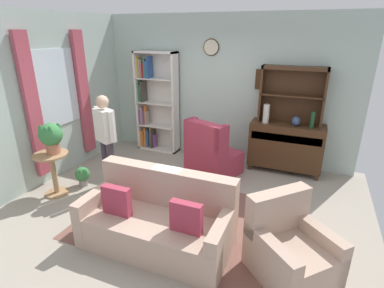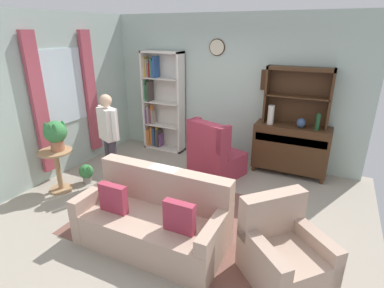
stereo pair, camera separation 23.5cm
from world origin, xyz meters
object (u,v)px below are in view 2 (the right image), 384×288
Objects in this scene: vase_round at (301,123)px; couch_floral at (154,220)px; potted_plant_large at (55,133)px; book_stack at (189,180)px; bottle_wine at (318,122)px; bookshelf at (161,103)px; armchair_floral at (283,254)px; sideboard_hutch at (299,88)px; plant_stand at (58,166)px; sideboard at (291,147)px; person_reading at (109,134)px; wingback_chair at (214,156)px; vase_tall at (271,115)px; coffee_table at (191,185)px; potted_plant_small at (86,172)px.

couch_floral is (-1.31, -2.66, -0.69)m from vase_round.
book_stack is at bearing 10.81° from potted_plant_large.
bookshelf is at bearing 176.83° from bottle_wine.
book_stack is (-1.48, 0.76, 0.18)m from armchair_floral.
book_stack is at bearing -119.91° from sideboard_hutch.
sideboard_hutch is (2.77, 0.02, 0.54)m from bookshelf.
plant_stand is at bearing -168.56° from book_stack.
bottle_wine is 0.41× the size of plant_stand.
sideboard is 3.19m from person_reading.
wingback_chair is 1.49× the size of plant_stand.
coffee_table is at bearing -113.68° from vase_tall.
plant_stand reaches higher than coffee_table.
bottle_wine reaches higher than plant_stand.
sideboard is 1.24× the size of wingback_chair.
book_stack is (-0.74, -1.77, -0.62)m from vase_tall.
sideboard_hutch is 2.28× the size of potted_plant_large.
bottle_wine is 1.44× the size of book_stack.
potted_plant_large is at bearing -167.32° from coffee_table.
potted_plant_large is (-2.05, -1.55, 0.60)m from wingback_chair.
wingback_chair is 2.62m from plant_stand.
coffee_table is (-1.49, 0.83, 0.06)m from armchair_floral.
vase_tall is 2.00m from coffee_table.
bookshelf reaches higher than potted_plant_small.
plant_stand is at bearing -102.35° from bookshelf.
bottle_wine reaches higher than armchair_floral.
person_reading is (0.61, 0.52, -0.08)m from potted_plant_large.
plant_stand is at bearing -142.68° from vase_tall.
potted_plant_large is at bearing 167.34° from couch_floral.
sideboard_hutch is at bearing 90.00° from sideboard.
potted_plant_large is at bearing -142.87° from wingback_chair.
sideboard is (2.77, -0.09, -0.51)m from bookshelf.
bottle_wine is 4.33m from plant_stand.
bookshelf is at bearing 178.23° from sideboard.
plant_stand is 0.56m from potted_plant_large.
potted_plant_small is at bearing -178.34° from book_stack.
sideboard_hutch is at bearing 25.89° from vase_tall.
wingback_chair is 1.15m from book_stack.
armchair_floral is (-0.03, -2.53, -0.77)m from bottle_wine.
vase_tall is at bearing -178.51° from vase_round.
person_reading reaches higher than coffee_table.
sideboard is at bearing 11.63° from vase_tall.
vase_round reaches higher than coffee_table.
bottle_wine is at bearing -4.95° from vase_round.
sideboard reaches higher than couch_floral.
couch_floral reaches higher than coffee_table.
armchair_floral is (0.36, -2.73, -1.27)m from sideboard_hutch.
potted_plant_large is at bearing 174.30° from armchair_floral.
vase_round is at bearing 95.06° from armchair_floral.
sideboard is 6.52× the size of book_stack.
wingback_chair is 0.67× the size of person_reading.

